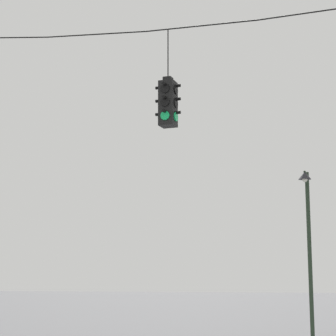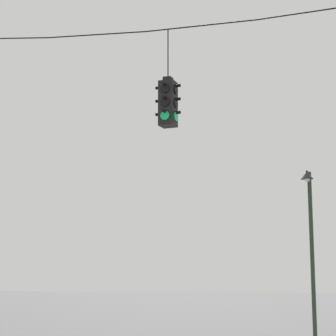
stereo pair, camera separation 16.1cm
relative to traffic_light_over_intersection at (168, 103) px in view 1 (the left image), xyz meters
name	(u,v)px [view 1 (the left image)]	position (x,y,z in m)	size (l,w,h in m)	color
span_wire	(318,2)	(3.32, 0.00, 1.84)	(18.00, 0.03, 0.68)	black
traffic_light_over_intersection	(168,103)	(0.00, 0.00, 0.00)	(0.58, 0.58, 2.23)	black
street_lamp	(308,230)	(2.00, 6.22, -2.38)	(0.37, 0.65, 4.99)	#233323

